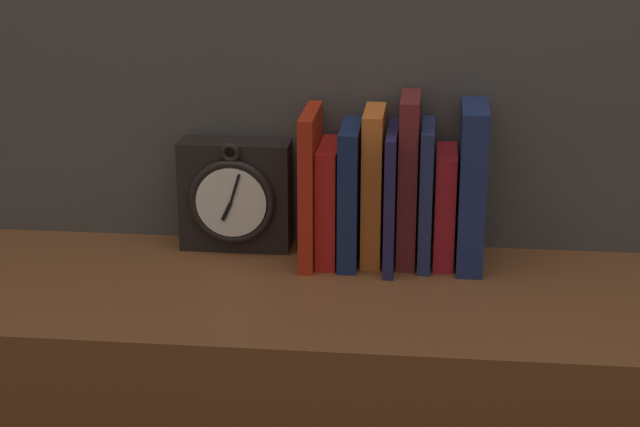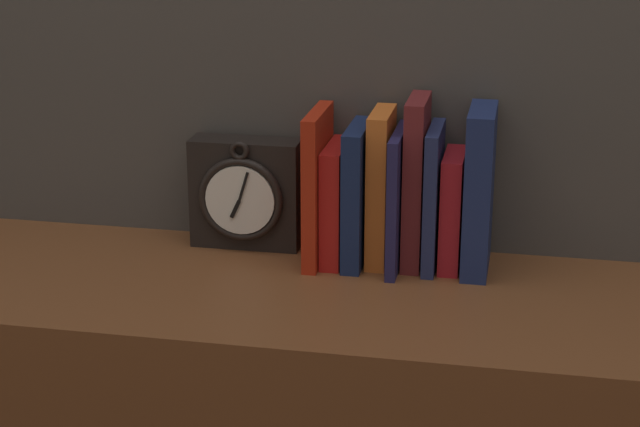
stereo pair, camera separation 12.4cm
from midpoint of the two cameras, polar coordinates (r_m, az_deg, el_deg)
The scene contains 10 objects.
clock at distance 1.66m, azimuth -6.69°, elevation 0.92°, with size 0.17×0.07×0.18m.
book_slot0_red at distance 1.59m, azimuth -2.74°, elevation 1.42°, with size 0.02×0.14×0.23m.
book_slot1_red at distance 1.60m, azimuth -1.78°, elevation 0.58°, with size 0.03×0.12×0.18m.
book_slot2_navy at distance 1.59m, azimuth -0.59°, elevation 1.03°, with size 0.03×0.13×0.21m.
book_slot3_orange at distance 1.59m, azimuth 0.64°, elevation 1.46°, with size 0.03×0.11×0.23m.
book_slot4_navy at distance 1.58m, azimuth 1.58°, elevation 0.83°, with size 0.02×0.15×0.21m.
book_slot5_maroon at distance 1.59m, azimuth 2.52°, elevation 1.78°, with size 0.03×0.11×0.25m.
book_slot6_navy at distance 1.58m, azimuth 3.47°, elevation 0.98°, with size 0.02×0.12×0.21m.
book_slot7_red at distance 1.60m, azimuth 4.48°, elevation 0.34°, with size 0.03×0.11×0.17m.
book_slot8_navy at distance 1.58m, azimuth 5.88°, elevation 1.41°, with size 0.04×0.13×0.24m.
Camera 1 is at (0.15, -1.39, 1.32)m, focal length 60.00 mm.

